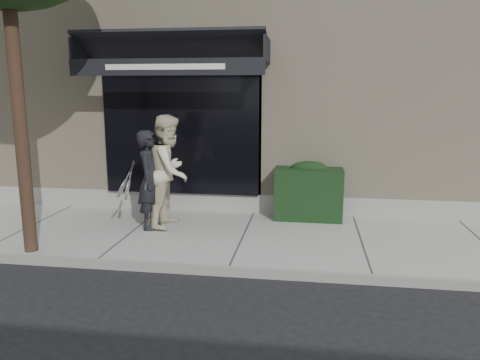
# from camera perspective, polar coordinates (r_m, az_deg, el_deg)

# --- Properties ---
(ground) EXTENTS (80.00, 80.00, 0.00)m
(ground) POSITION_cam_1_polar(r_m,az_deg,el_deg) (8.26, 0.46, -7.48)
(ground) COLOR black
(ground) RESTS_ON ground
(sidewalk) EXTENTS (20.00, 3.00, 0.12)m
(sidewalk) POSITION_cam_1_polar(r_m,az_deg,el_deg) (8.24, 0.46, -7.09)
(sidewalk) COLOR #9C9D98
(sidewalk) RESTS_ON ground
(curb) EXTENTS (20.00, 0.10, 0.14)m
(curb) POSITION_cam_1_polar(r_m,az_deg,el_deg) (6.80, -1.41, -11.03)
(curb) COLOR gray
(curb) RESTS_ON ground
(building_facade) EXTENTS (14.30, 8.04, 5.64)m
(building_facade) POSITION_cam_1_polar(r_m,az_deg,el_deg) (12.76, 3.63, 11.54)
(building_facade) COLOR #C6B497
(building_facade) RESTS_ON ground
(hedge) EXTENTS (1.30, 0.70, 1.14)m
(hedge) POSITION_cam_1_polar(r_m,az_deg,el_deg) (9.22, 8.35, -1.39)
(hedge) COLOR black
(hedge) RESTS_ON sidewalk
(pedestrian_front) EXTENTS (0.71, 0.86, 1.79)m
(pedestrian_front) POSITION_cam_1_polar(r_m,az_deg,el_deg) (8.57, -10.93, 0.01)
(pedestrian_front) COLOR black
(pedestrian_front) RESTS_ON sidewalk
(pedestrian_back) EXTENTS (0.85, 1.05, 2.05)m
(pedestrian_back) POSITION_cam_1_polar(r_m,az_deg,el_deg) (8.65, -8.60, 1.08)
(pedestrian_back) COLOR beige
(pedestrian_back) RESTS_ON sidewalk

